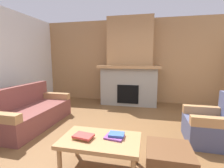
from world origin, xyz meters
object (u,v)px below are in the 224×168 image
object	(u,v)px
armchair	(212,126)
coffee_table	(100,142)
couch	(31,112)
fireplace	(130,67)
ottoman	(169,164)

from	to	relation	value
armchair	coffee_table	size ratio (longest dim) A/B	0.85
couch	coffee_table	world-z (taller)	couch
fireplace	couch	bearing A→B (deg)	-129.89
couch	armchair	world-z (taller)	same
ottoman	coffee_table	bearing A→B (deg)	-179.65
armchair	couch	bearing A→B (deg)	-179.69
fireplace	armchair	distance (m)	2.92
coffee_table	couch	bearing A→B (deg)	150.39
fireplace	armchair	xyz separation A→B (m)	(1.68, -2.22, -0.87)
coffee_table	ottoman	bearing A→B (deg)	0.35
armchair	ottoman	xyz separation A→B (m)	(-0.83, -1.08, -0.09)
couch	armchair	bearing A→B (deg)	0.31
fireplace	coffee_table	bearing A→B (deg)	-89.83
couch	ottoman	xyz separation A→B (m)	(2.72, -1.07, -0.09)
couch	coffee_table	bearing A→B (deg)	-29.61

